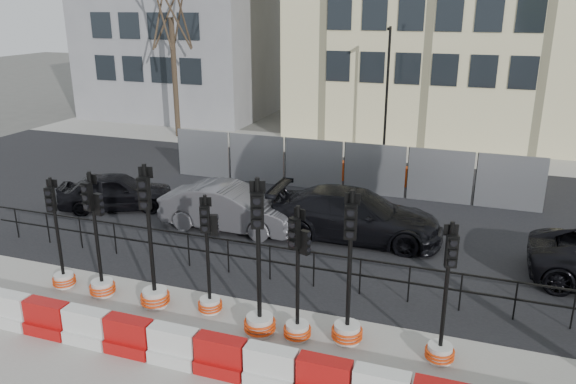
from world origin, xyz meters
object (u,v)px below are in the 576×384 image
at_px(traffic_signal_a, 62,265).
at_px(car_a, 116,191).
at_px(traffic_signal_h, 442,334).
at_px(car_c, 355,215).
at_px(traffic_signal_d, 210,286).

bearing_deg(traffic_signal_a, car_a, 98.13).
distance_m(traffic_signal_a, traffic_signal_h, 9.42).
bearing_deg(car_a, car_c, -112.85).
bearing_deg(traffic_signal_h, traffic_signal_d, 159.54).
relative_size(car_a, car_c, 0.79).
bearing_deg(traffic_signal_d, traffic_signal_h, -19.75).
bearing_deg(traffic_signal_a, car_c, 27.16).
distance_m(car_a, car_c, 8.58).
height_order(traffic_signal_h, car_a, traffic_signal_h).
xyz_separation_m(traffic_signal_a, traffic_signal_d, (4.13, 0.13, 0.09)).
xyz_separation_m(car_a, car_c, (8.57, 0.22, 0.11)).
relative_size(traffic_signal_h, car_c, 0.57).
relative_size(traffic_signal_a, traffic_signal_h, 0.97).
relative_size(traffic_signal_h, car_a, 0.73).
xyz_separation_m(traffic_signal_h, car_a, (-11.65, 5.45, 0.04)).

